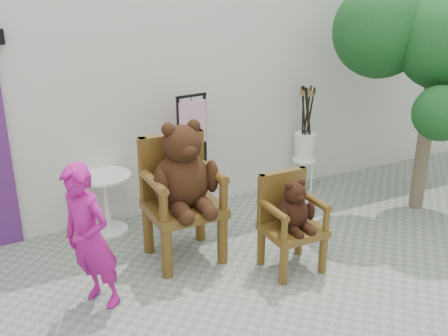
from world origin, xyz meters
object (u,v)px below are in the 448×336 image
person (90,238)px  cafe_table (106,196)px  chair_small (291,214)px  chair_big (182,181)px  stool_bucket (305,146)px  display_stand (193,169)px

person → cafe_table: 1.52m
chair_small → cafe_table: bearing=131.9°
chair_small → chair_big: bearing=142.2°
stool_bucket → cafe_table: bearing=180.0°
stool_bucket → person: bearing=-156.6°
chair_small → stool_bucket: 2.07m
chair_big → display_stand: (0.52, 0.92, -0.27)m
person → cafe_table: size_ratio=1.98×
chair_big → stool_bucket: (2.18, 0.92, -0.21)m
person → display_stand: display_stand is taller
chair_small → cafe_table: size_ratio=1.40×
chair_big → cafe_table: bearing=121.2°
display_stand → person: bearing=-145.3°
chair_big → person: 1.18m
person → chair_small: bearing=53.0°
person → cafe_table: (0.51, 1.41, -0.26)m
chair_big → stool_bucket: chair_big is taller
stool_bucket → chair_big: bearing=-157.0°
chair_small → stool_bucket: bearing=51.0°
display_stand → chair_small: bearing=-84.2°
chair_small → stool_bucket: stool_bucket is taller
chair_big → stool_bucket: bearing=23.0°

